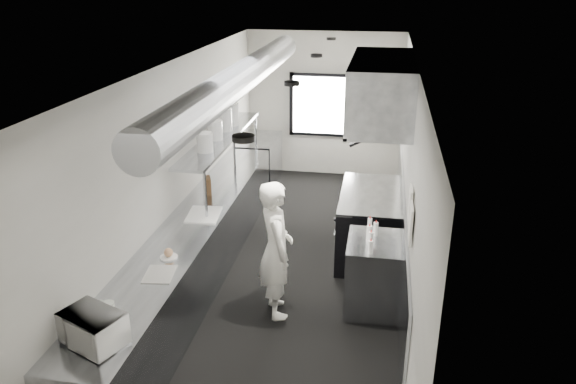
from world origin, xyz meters
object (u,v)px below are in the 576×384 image
at_px(pass_shelf, 221,138).
at_px(range, 369,223).
at_px(deli_tub_a, 108,307).
at_px(plate_stack_c, 224,119).
at_px(small_plate, 169,257).
at_px(line_cook, 276,249).
at_px(squeeze_bottle_d, 376,229).
at_px(knife_block, 207,185).
at_px(microwave, 93,329).
at_px(bottle_station, 374,275).
at_px(squeeze_bottle_c, 369,234).
at_px(plate_stack_a, 205,142).
at_px(cutting_board, 204,215).
at_px(far_work_table, 258,161).
at_px(squeeze_bottle_e, 370,224).
at_px(deli_tub_b, 99,308).
at_px(plate_stack_b, 215,130).
at_px(squeeze_bottle_b, 371,239).
at_px(plate_stack_d, 232,114).
at_px(prep_counter, 195,251).
at_px(squeeze_bottle_a, 371,247).
at_px(exhaust_hood, 381,90).

xyz_separation_m(pass_shelf, range, (2.23, -0.30, -1.07)).
distance_m(deli_tub_a, plate_stack_c, 3.96).
bearing_deg(small_plate, line_cook, 24.75).
bearing_deg(squeeze_bottle_d, knife_block, 158.31).
bearing_deg(line_cook, microwave, 127.29).
bearing_deg(knife_block, line_cook, -70.24).
xyz_separation_m(range, bottle_station, (0.11, -1.40, -0.02)).
xyz_separation_m(deli_tub_a, squeeze_bottle_c, (2.33, 1.85, 0.05)).
distance_m(pass_shelf, squeeze_bottle_c, 2.89).
bearing_deg(squeeze_bottle_c, plate_stack_a, 156.90).
xyz_separation_m(cutting_board, squeeze_bottle_c, (2.13, -0.38, 0.09)).
height_order(far_work_table, knife_block, knife_block).
bearing_deg(squeeze_bottle_e, deli_tub_b, -138.06).
xyz_separation_m(range, plate_stack_b, (-2.26, 0.12, 1.24)).
xyz_separation_m(deli_tub_a, squeeze_bottle_b, (2.35, 1.75, 0.04)).
height_order(microwave, knife_block, microwave).
height_order(squeeze_bottle_c, squeeze_bottle_d, squeeze_bottle_c).
xyz_separation_m(pass_shelf, line_cook, (1.21, -1.99, -0.70)).
bearing_deg(small_plate, squeeze_bottle_b, 17.22).
height_order(deli_tub_b, small_plate, deli_tub_b).
bearing_deg(squeeze_bottle_e, plate_stack_d, 137.64).
relative_size(plate_stack_c, squeeze_bottle_b, 2.01).
xyz_separation_m(prep_counter, plate_stack_d, (-0.05, 2.14, 1.29)).
relative_size(knife_block, squeeze_bottle_a, 1.47).
xyz_separation_m(bottle_station, plate_stack_a, (-2.34, 0.95, 1.25)).
distance_m(microwave, squeeze_bottle_b, 3.14).
relative_size(line_cook, deli_tub_a, 13.09).
relative_size(prep_counter, small_plate, 30.63).
height_order(plate_stack_b, squeeze_bottle_d, plate_stack_b).
bearing_deg(line_cook, range, -54.07).
relative_size(far_work_table, squeeze_bottle_c, 6.06).
bearing_deg(prep_counter, plate_stack_c, 92.42).
distance_m(plate_stack_a, plate_stack_d, 1.39).
height_order(prep_counter, squeeze_bottle_c, squeeze_bottle_c).
height_order(bottle_station, cutting_board, cutting_board).
xyz_separation_m(range, squeeze_bottle_a, (0.06, -1.71, 0.51)).
bearing_deg(exhaust_hood, plate_stack_d, 157.69).
distance_m(exhaust_hood, small_plate, 3.43).
height_order(line_cook, squeeze_bottle_a, line_cook).
relative_size(bottle_station, far_work_table, 0.75).
height_order(range, squeeze_bottle_d, squeeze_bottle_d).
bearing_deg(squeeze_bottle_d, plate_stack_c, 141.81).
xyz_separation_m(exhaust_hood, small_plate, (-2.18, -2.19, -1.48)).
xyz_separation_m(prep_counter, deli_tub_a, (-0.11, -2.07, 0.50)).
bearing_deg(plate_stack_b, plate_stack_c, 90.66).
xyz_separation_m(pass_shelf, microwave, (0.04, -4.02, -0.49)).
height_order(knife_block, squeeze_bottle_b, knife_block).
bearing_deg(pass_shelf, small_plate, -87.60).
height_order(deli_tub_a, squeeze_bottle_c, squeeze_bottle_c).
xyz_separation_m(line_cook, plate_stack_b, (-1.24, 1.81, 0.87)).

